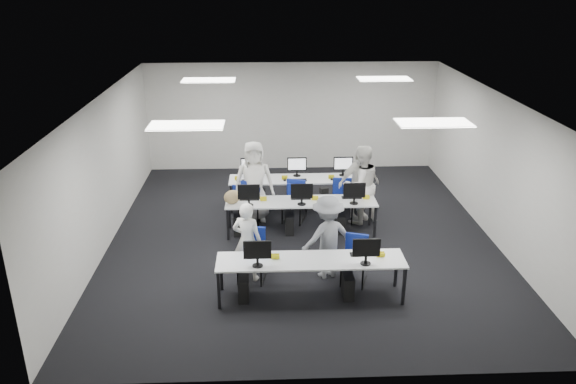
{
  "coord_description": "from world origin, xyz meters",
  "views": [
    {
      "loc": [
        -0.74,
        -10.78,
        5.28
      ],
      "look_at": [
        -0.29,
        0.05,
        1.0
      ],
      "focal_mm": 35.0,
      "sensor_mm": 36.0,
      "label": 1
    }
  ],
  "objects_px": {
    "student_0": "(247,241)",
    "student_1": "(361,185)",
    "chair_1": "(354,268)",
    "chair_6": "(297,205)",
    "chair_5": "(244,206)",
    "student_2": "(254,181)",
    "chair_3": "(294,209)",
    "desk_mid": "(301,203)",
    "chair_7": "(350,202)",
    "desk_front": "(311,262)",
    "photographer": "(327,237)",
    "chair_2": "(250,211)",
    "chair_4": "(342,208)",
    "chair_0": "(252,264)",
    "student_3": "(359,184)"
  },
  "relations": [
    {
      "from": "chair_1",
      "to": "chair_2",
      "type": "relative_size",
      "value": 0.94
    },
    {
      "from": "desk_front",
      "to": "student_1",
      "type": "bearing_deg",
      "value": 66.52
    },
    {
      "from": "chair_5",
      "to": "student_2",
      "type": "bearing_deg",
      "value": -12.22
    },
    {
      "from": "chair_7",
      "to": "student_0",
      "type": "relative_size",
      "value": 0.6
    },
    {
      "from": "chair_0",
      "to": "photographer",
      "type": "distance_m",
      "value": 1.46
    },
    {
      "from": "desk_front",
      "to": "chair_6",
      "type": "xyz_separation_m",
      "value": [
        -0.04,
        3.5,
        -0.41
      ]
    },
    {
      "from": "chair_5",
      "to": "student_1",
      "type": "height_order",
      "value": "student_1"
    },
    {
      "from": "desk_front",
      "to": "chair_3",
      "type": "xyz_separation_m",
      "value": [
        -0.12,
        3.21,
        -0.39
      ]
    },
    {
      "from": "photographer",
      "to": "student_1",
      "type": "bearing_deg",
      "value": -133.81
    },
    {
      "from": "desk_front",
      "to": "desk_mid",
      "type": "relative_size",
      "value": 1.0
    },
    {
      "from": "desk_front",
      "to": "chair_5",
      "type": "xyz_separation_m",
      "value": [
        -1.26,
        3.48,
        -0.42
      ]
    },
    {
      "from": "chair_3",
      "to": "student_3",
      "type": "bearing_deg",
      "value": 20.42
    },
    {
      "from": "chair_1",
      "to": "student_3",
      "type": "xyz_separation_m",
      "value": [
        0.51,
        2.8,
        0.56
      ]
    },
    {
      "from": "chair_3",
      "to": "chair_6",
      "type": "xyz_separation_m",
      "value": [
        0.08,
        0.28,
        -0.02
      ]
    },
    {
      "from": "chair_0",
      "to": "chair_3",
      "type": "distance_m",
      "value": 2.7
    },
    {
      "from": "student_0",
      "to": "chair_1",
      "type": "bearing_deg",
      "value": -167.34
    },
    {
      "from": "chair_0",
      "to": "photographer",
      "type": "bearing_deg",
      "value": 12.74
    },
    {
      "from": "desk_mid",
      "to": "chair_2",
      "type": "bearing_deg",
      "value": 155.77
    },
    {
      "from": "desk_front",
      "to": "photographer",
      "type": "relative_size",
      "value": 2.03
    },
    {
      "from": "desk_mid",
      "to": "student_2",
      "type": "xyz_separation_m",
      "value": [
        -1.0,
        0.74,
        0.24
      ]
    },
    {
      "from": "chair_5",
      "to": "desk_front",
      "type": "bearing_deg",
      "value": -53.77
    },
    {
      "from": "chair_6",
      "to": "chair_3",
      "type": "bearing_deg",
      "value": -92.74
    },
    {
      "from": "chair_0",
      "to": "student_2",
      "type": "height_order",
      "value": "student_2"
    },
    {
      "from": "chair_0",
      "to": "student_0",
      "type": "height_order",
      "value": "student_0"
    },
    {
      "from": "chair_3",
      "to": "student_3",
      "type": "height_order",
      "value": "student_3"
    },
    {
      "from": "chair_2",
      "to": "photographer",
      "type": "height_order",
      "value": "photographer"
    },
    {
      "from": "student_0",
      "to": "student_1",
      "type": "xyz_separation_m",
      "value": [
        2.44,
        2.42,
        0.14
      ]
    },
    {
      "from": "chair_1",
      "to": "desk_front",
      "type": "bearing_deg",
      "value": -131.44
    },
    {
      "from": "desk_mid",
      "to": "student_3",
      "type": "bearing_deg",
      "value": 26.73
    },
    {
      "from": "desk_mid",
      "to": "chair_6",
      "type": "height_order",
      "value": "chair_6"
    },
    {
      "from": "chair_0",
      "to": "student_3",
      "type": "height_order",
      "value": "student_3"
    },
    {
      "from": "chair_7",
      "to": "desk_front",
      "type": "bearing_deg",
      "value": -110.16
    },
    {
      "from": "desk_front",
      "to": "student_2",
      "type": "distance_m",
      "value": 3.5
    },
    {
      "from": "chair_1",
      "to": "photographer",
      "type": "bearing_deg",
      "value": 169.77
    },
    {
      "from": "chair_5",
      "to": "chair_4",
      "type": "bearing_deg",
      "value": 8.77
    },
    {
      "from": "chair_0",
      "to": "desk_front",
      "type": "bearing_deg",
      "value": -23.12
    },
    {
      "from": "chair_6",
      "to": "student_3",
      "type": "relative_size",
      "value": 0.5
    },
    {
      "from": "chair_3",
      "to": "chair_5",
      "type": "relative_size",
      "value": 1.12
    },
    {
      "from": "desk_mid",
      "to": "student_0",
      "type": "bearing_deg",
      "value": -119.77
    },
    {
      "from": "desk_front",
      "to": "photographer",
      "type": "bearing_deg",
      "value": 63.88
    },
    {
      "from": "chair_1",
      "to": "chair_5",
      "type": "relative_size",
      "value": 1.07
    },
    {
      "from": "chair_0",
      "to": "chair_2",
      "type": "bearing_deg",
      "value": 102.23
    },
    {
      "from": "chair_3",
      "to": "chair_6",
      "type": "bearing_deg",
      "value": 92.13
    },
    {
      "from": "student_2",
      "to": "student_3",
      "type": "relative_size",
      "value": 1.09
    },
    {
      "from": "chair_3",
      "to": "chair_7",
      "type": "relative_size",
      "value": 1.03
    },
    {
      "from": "chair_2",
      "to": "student_2",
      "type": "height_order",
      "value": "student_2"
    },
    {
      "from": "chair_1",
      "to": "chair_6",
      "type": "distance_m",
      "value": 3.15
    },
    {
      "from": "student_1",
      "to": "photographer",
      "type": "xyz_separation_m",
      "value": [
        -0.99,
        -2.37,
        -0.1
      ]
    },
    {
      "from": "desk_mid",
      "to": "chair_6",
      "type": "xyz_separation_m",
      "value": [
        -0.04,
        0.9,
        -0.41
      ]
    },
    {
      "from": "chair_1",
      "to": "student_1",
      "type": "xyz_separation_m",
      "value": [
        0.52,
        2.63,
        0.61
      ]
    }
  ]
}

